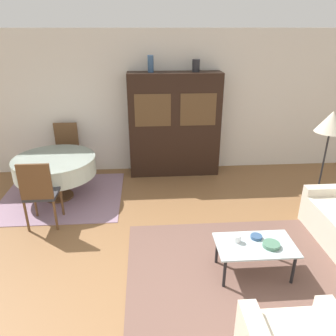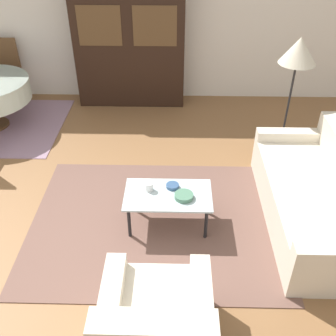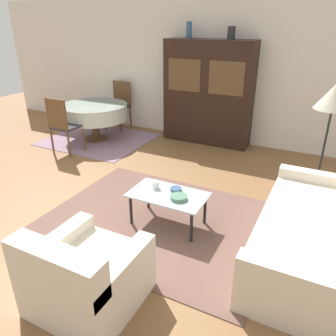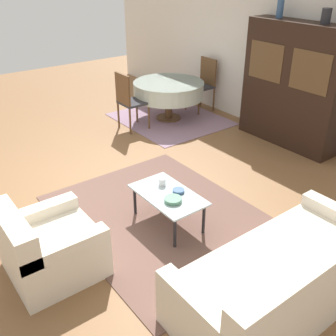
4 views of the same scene
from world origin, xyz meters
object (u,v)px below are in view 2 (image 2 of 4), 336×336
at_px(dining_chair_far, 5,68).
at_px(cup, 149,187).
at_px(couch, 318,199).
at_px(bowl, 184,196).
at_px(display_cabinet, 130,44).
at_px(floor_lamp, 298,54).
at_px(armchair, 156,325).
at_px(bowl_small, 173,186).
at_px(coffee_table, 168,197).

distance_m(dining_chair_far, cup, 3.88).
relative_size(couch, dining_chair_far, 2.01).
xyz_separation_m(couch, bowl, (-1.44, -0.15, 0.15)).
relative_size(couch, display_cabinet, 1.06).
distance_m(dining_chair_far, floor_lamp, 4.60).
bearing_deg(dining_chair_far, armchair, 121.43).
bearing_deg(armchair, display_cabinet, 97.93).
height_order(couch, floor_lamp, floor_lamp).
bearing_deg(bowl_small, armchair, -93.83).
distance_m(armchair, bowl_small, 1.55).
bearing_deg(bowl_small, bowl, -55.16).
xyz_separation_m(couch, armchair, (-1.66, -1.52, 0.01)).
height_order(armchair, display_cabinet, display_cabinet).
xyz_separation_m(coffee_table, bowl_small, (0.05, 0.12, 0.06)).
bearing_deg(dining_chair_far, couch, 146.48).
bearing_deg(display_cabinet, coffee_table, -77.36).
bearing_deg(armchair, coffee_table, 87.68).
distance_m(display_cabinet, bowl, 3.23).
bearing_deg(bowl_small, display_cabinet, 103.98).
xyz_separation_m(dining_chair_far, cup, (2.55, -2.92, -0.13)).
relative_size(display_cabinet, cup, 21.57).
height_order(couch, display_cabinet, display_cabinet).
bearing_deg(bowl, coffee_table, 162.03).
xyz_separation_m(display_cabinet, cup, (0.48, -2.95, -0.53)).
distance_m(coffee_table, display_cabinet, 3.15).
distance_m(dining_chair_far, bowl, 4.21).
height_order(couch, cup, couch).
bearing_deg(couch, floor_lamp, 3.00).
height_order(armchair, floor_lamp, floor_lamp).
height_order(armchair, coffee_table, armchair).
relative_size(armchair, coffee_table, 0.93).
bearing_deg(armchair, couch, 42.51).
relative_size(cup, bowl_small, 0.67).
bearing_deg(couch, coffee_table, 93.53).
xyz_separation_m(couch, bowl_small, (-1.56, 0.02, 0.14)).
xyz_separation_m(display_cabinet, dining_chair_far, (-2.07, -0.03, -0.39)).
distance_m(couch, display_cabinet, 3.76).
bearing_deg(bowl_small, coffee_table, -111.27).
bearing_deg(cup, display_cabinet, 99.15).
bearing_deg(couch, dining_chair_far, 56.48).
bearing_deg(floor_lamp, dining_chair_far, 160.92).
bearing_deg(bowl, armchair, -99.19).
xyz_separation_m(couch, cup, (-1.80, -0.04, 0.17)).
height_order(dining_chair_far, bowl_small, dining_chair_far).
xyz_separation_m(cup, bowl_small, (0.25, 0.05, -0.03)).
bearing_deg(couch, display_cabinet, 38.03).
bearing_deg(floor_lamp, coffee_table, -135.52).
relative_size(coffee_table, floor_lamp, 0.57).
xyz_separation_m(armchair, floor_lamp, (1.59, 2.93, 1.08)).
relative_size(floor_lamp, bowl_small, 11.62).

